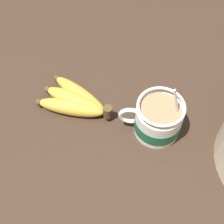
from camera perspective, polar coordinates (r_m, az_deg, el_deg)
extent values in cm
cube|color=#332319|center=(67.16, 2.82, -5.23)|extent=(138.70, 138.70, 2.98)
cylinder|color=white|center=(64.36, 8.28, -1.46)|extent=(9.55, 9.55, 7.23)
cylinder|color=#195638|center=(64.87, 8.21, -1.76)|extent=(9.75, 9.75, 3.00)
torus|color=white|center=(63.56, 3.34, -0.70)|extent=(5.01, 0.90, 5.01)
cylinder|color=#997551|center=(61.29, 8.69, 0.41)|extent=(8.35, 8.35, 0.40)
torus|color=white|center=(60.29, 8.84, 1.07)|extent=(9.55, 9.55, 0.60)
cylinder|color=silver|center=(61.39, 11.68, 0.32)|extent=(3.51, 0.50, 12.45)
ellipsoid|color=silver|center=(66.29, 9.50, -2.57)|extent=(3.00, 2.00, 0.80)
cylinder|color=#4C381E|center=(66.12, -0.90, 0.03)|extent=(2.00, 2.00, 3.00)
ellipsoid|color=gold|center=(70.40, -6.06, 3.25)|extent=(14.00, 10.92, 3.22)
sphere|color=#4C381E|center=(74.15, -10.19, 6.14)|extent=(1.45, 1.45, 1.45)
ellipsoid|color=gold|center=(69.28, -6.93, 2.12)|extent=(14.63, 8.18, 3.55)
sphere|color=#4C381E|center=(72.19, -11.83, 4.09)|extent=(1.60, 1.60, 1.60)
ellipsoid|color=gold|center=(68.32, -7.69, 0.83)|extent=(14.83, 4.89, 3.50)
sphere|color=#4C381E|center=(70.46, -13.36, 1.80)|extent=(1.57, 1.57, 1.57)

